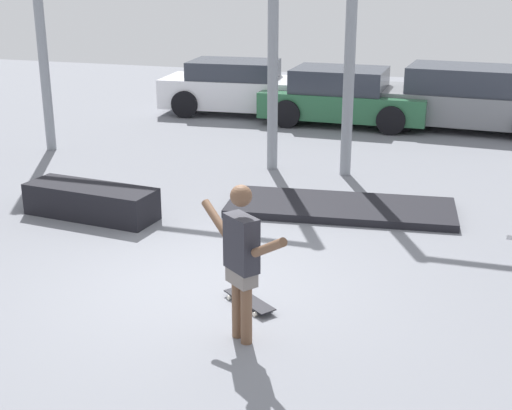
% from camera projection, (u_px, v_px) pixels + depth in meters
% --- Properties ---
extents(ground_plane, '(36.00, 36.00, 0.00)m').
position_uv_depth(ground_plane, '(204.00, 288.00, 8.70)').
color(ground_plane, slate).
extents(skateboarder, '(1.20, 0.96, 1.70)m').
position_uv_depth(skateboarder, '(242.00, 256.00, 7.20)').
color(skateboarder, brown).
rests_on(skateboarder, ground_plane).
extents(skateboard, '(0.74, 0.62, 0.08)m').
position_uv_depth(skateboard, '(249.00, 300.00, 8.23)').
color(skateboard, black).
rests_on(skateboard, ground_plane).
extents(grind_box, '(2.16, 0.91, 0.50)m').
position_uv_depth(grind_box, '(91.00, 201.00, 11.07)').
color(grind_box, black).
rests_on(grind_box, ground_plane).
extents(manual_pad, '(3.72, 1.76, 0.12)m').
position_uv_depth(manual_pad, '(341.00, 207.00, 11.38)').
color(manual_pad, black).
rests_on(manual_pad, ground_plane).
extents(parked_car_white, '(4.12, 2.09, 1.38)m').
position_uv_depth(parked_car_white, '(239.00, 88.00, 18.62)').
color(parked_car_white, white).
rests_on(parked_car_white, ground_plane).
extents(parked_car_green, '(4.02, 1.97, 1.36)m').
position_uv_depth(parked_car_green, '(344.00, 97.00, 17.45)').
color(parked_car_green, '#28603D').
rests_on(parked_car_green, ground_plane).
extents(parked_car_grey, '(4.60, 2.23, 1.48)m').
position_uv_depth(parked_car_grey, '(467.00, 99.00, 16.87)').
color(parked_car_grey, slate).
rests_on(parked_car_grey, ground_plane).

